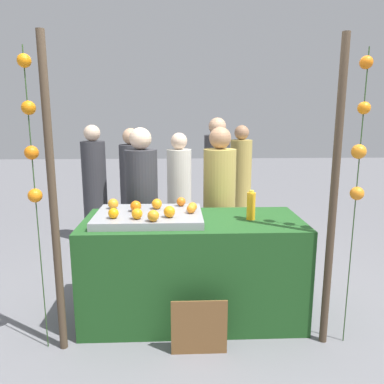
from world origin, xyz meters
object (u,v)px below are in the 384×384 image
juice_bottle (251,206)px  chalkboard_sign (199,328)px  stall_counter (193,268)px  orange_1 (136,206)px  orange_0 (169,212)px  vendor_right (219,212)px  vendor_left (142,213)px

juice_bottle → chalkboard_sign: size_ratio=0.57×
stall_counter → orange_1: orange_1 is taller
orange_0 → chalkboard_sign: bearing=-61.6°
stall_counter → vendor_right: 0.79m
orange_1 → vendor_right: 1.00m
chalkboard_sign → orange_1: bearing=130.0°
chalkboard_sign → orange_0: bearing=118.4°
vendor_left → vendor_right: size_ratio=1.00×
juice_bottle → vendor_right: 0.74m
vendor_left → vendor_right: vendor_right is taller
juice_bottle → vendor_right: bearing=105.2°
orange_0 → orange_1: size_ratio=1.01×
stall_counter → orange_1: bearing=174.4°
orange_0 → chalkboard_sign: size_ratio=0.21×
orange_1 → vendor_left: bearing=90.7°
orange_0 → vendor_right: bearing=59.1°
vendor_right → vendor_left: bearing=177.8°
juice_bottle → chalkboard_sign: bearing=-131.1°
vendor_right → orange_1: bearing=-141.4°
orange_1 → stall_counter: bearing=-5.6°
stall_counter → orange_0: bearing=-141.7°
orange_1 → chalkboard_sign: 1.08m
orange_0 → vendor_left: bearing=109.1°
orange_0 → vendor_left: (-0.29, 0.84, -0.23)m
stall_counter → vendor_left: 0.89m
vendor_right → chalkboard_sign: bearing=-102.7°
stall_counter → orange_0: size_ratio=19.80×
orange_0 → vendor_right: (0.48, 0.81, -0.22)m
juice_bottle → orange_1: bearing=175.9°
juice_bottle → vendor_left: bearing=143.5°
vendor_left → juice_bottle: bearing=-36.5°
juice_bottle → orange_0: bearing=-169.2°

